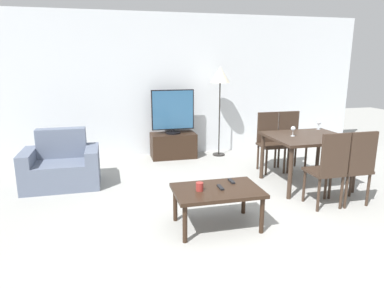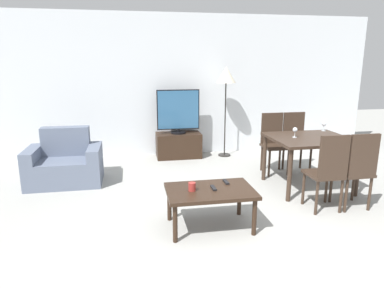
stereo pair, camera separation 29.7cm
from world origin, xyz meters
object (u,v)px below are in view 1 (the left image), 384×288
Objects in this scene: dining_chair_near at (329,167)px; dining_chair_near_right at (356,165)px; dining_chair_far at (291,138)px; floor_lamp at (220,78)px; cup_white_near at (200,187)px; remote_primary at (231,181)px; armchair at (62,167)px; remote_secondary at (220,187)px; coffee_table at (217,193)px; tv at (173,112)px; dining_table at (307,142)px; dining_chair_far_left at (270,139)px; tv_stand at (173,145)px; wine_glass_left at (293,129)px; wine_glass_center at (319,123)px.

dining_chair_near_right is (0.39, 0.00, 0.00)m from dining_chair_near.
floor_lamp reaches higher than dining_chair_far.
dining_chair_near is 0.39m from dining_chair_near_right.
floor_lamp reaches higher than dining_chair_near_right.
dining_chair_far is 10.63× the size of cup_white_near.
remote_primary is (-1.66, 0.01, -0.08)m from dining_chair_near_right.
armchair is 4.08m from dining_chair_near_right.
dining_chair_near is 1.47m from remote_secondary.
remote_secondary is (0.04, 0.01, 0.06)m from coffee_table.
floor_lamp is 11.50× the size of remote_primary.
dining_chair_near is at bearing 5.57° from cup_white_near.
tv is 0.48× the size of floor_lamp.
dining_chair_near_right reaches higher than dining_table.
dining_chair_far is 0.39m from dining_chair_far_left.
coffee_table is 6.38× the size of remote_secondary.
tv_stand is 0.86× the size of dining_chair_far.
tv reaches higher than tv_stand.
tv is at bearing 84.82° from cup_white_near.
wine_glass_left is at bearing 116.28° from dining_chair_near_right.
dining_table is 1.68m from remote_primary.
dining_chair_near is 6.73× the size of wine_glass_center.
dining_chair_near_right is at bearing -90.00° from dining_chair_far.
remote_secondary is (-0.19, -0.16, 0.00)m from remote_primary.
dining_chair_far is 1.00× the size of dining_chair_near_right.
dining_table is 0.84m from dining_chair_far_left.
tv is 0.85× the size of dining_chair_far.
dining_table is (3.52, -0.85, 0.37)m from armchair.
cup_white_near is 1.99m from wine_glass_left.
floor_lamp is (0.90, -0.06, 0.62)m from tv.
dining_chair_near is (3.33, -1.66, 0.25)m from armchair.
remote_secondary is at bearing -147.12° from wine_glass_center.
armchair is 1.29× the size of tv.
cup_white_near is at bearing -149.59° from wine_glass_center.
dining_table is at bearing -9.72° from wine_glass_left.
remote_primary is 1.55m from wine_glass_left.
coffee_table is 6.55× the size of wine_glass_center.
coffee_table is at bearing 1.59° from cup_white_near.
tv_stand is 9.18× the size of cup_white_near.
floor_lamp is at bearing 100.97° from dining_chair_near.
floor_lamp is at bearing 115.44° from dining_chair_far_left.
dining_chair_far is at bearing 121.42° from wine_glass_center.
floor_lamp is (-0.92, 2.72, 0.97)m from dining_chair_near_right.
tv_stand is at bearing 89.52° from remote_secondary.
tv_stand is 1.87m from dining_chair_far_left.
dining_chair_near_right is at bearing -56.80° from tv_stand.
remote_secondary is (-1.65, -0.95, -0.20)m from dining_table.
tv_stand is 5.81× the size of wine_glass_center.
dining_chair_near is at bearing -117.87° from wine_glass_center.
wine_glass_left is at bearing -54.05° from tv.
dining_chair_far reaches higher than remote_secondary.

